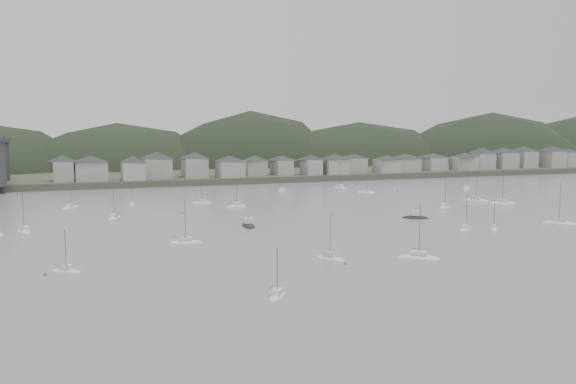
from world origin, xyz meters
name	(u,v)px	position (x,y,z in m)	size (l,w,h in m)	color
ground	(418,255)	(0.00, 0.00, 0.00)	(900.00, 900.00, 0.00)	slate
far_shore_land	(166,167)	(0.00, 295.00, 1.50)	(900.00, 250.00, 3.00)	#383D2D
forested_ridge	(182,190)	(4.83, 269.40, -11.28)	(851.55, 103.94, 102.57)	black
waterfront_town	(304,163)	(50.59, 183.34, 8.66)	(451.48, 28.46, 12.92)	gray
moored_fleet	(299,215)	(-1.35, 62.51, 0.18)	(232.99, 164.90, 13.69)	white
motor_launch_near	(415,217)	(28.73, 45.82, 0.29)	(7.93, 6.20, 3.82)	black
motor_launch_far	(248,225)	(-21.50, 48.82, 0.29)	(3.75, 8.69, 4.01)	black
mooring_buoys	(369,221)	(12.63, 44.16, 0.15)	(171.39, 121.58, 0.70)	#B5603C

